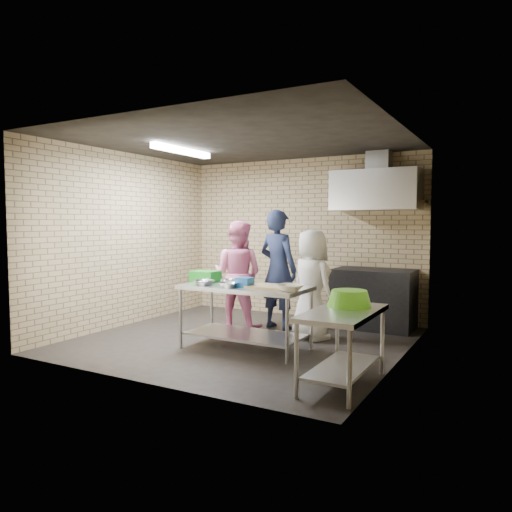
{
  "coord_description": "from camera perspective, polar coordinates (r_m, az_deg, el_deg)",
  "views": [
    {
      "loc": [
        3.32,
        -5.61,
        1.61
      ],
      "look_at": [
        0.1,
        0.2,
        1.15
      ],
      "focal_mm": 33.84,
      "sensor_mm": 36.0,
      "label": 1
    }
  ],
  "objects": [
    {
      "name": "man_navy",
      "position": [
        7.31,
        2.62,
        -1.6
      ],
      "size": [
        0.74,
        0.57,
        1.8
      ],
      "primitive_type": "imported",
      "rotation": [
        0.0,
        0.0,
        2.92
      ],
      "color": "black",
      "rests_on": "floor"
    },
    {
      "name": "mixing_bowl_c",
      "position": [
        6.0,
        -3.18,
        -3.43
      ],
      "size": [
        0.24,
        0.24,
        0.06
      ],
      "primitive_type": "imported",
      "rotation": [
        0.0,
        0.0,
        0.05
      ],
      "color": "silver",
      "rests_on": "prep_table"
    },
    {
      "name": "cutting_board",
      "position": [
        5.95,
        1.53,
        -3.63
      ],
      "size": [
        0.5,
        0.38,
        0.03
      ],
      "primitive_type": "cube",
      "color": "tan",
      "rests_on": "prep_table"
    },
    {
      "name": "wall_shelf",
      "position": [
        7.69,
        16.53,
        6.11
      ],
      "size": [
        0.8,
        0.2,
        0.04
      ],
      "primitive_type": "cube",
      "color": "#3F2B19",
      "rests_on": "back_wall"
    },
    {
      "name": "bottle_green",
      "position": [
        7.66,
        17.65,
        6.81
      ],
      "size": [
        0.06,
        0.06,
        0.15
      ],
      "primitive_type": "cylinder",
      "color": "green",
      "rests_on": "wall_shelf"
    },
    {
      "name": "side_counter",
      "position": [
        4.92,
        10.19,
        -10.67
      ],
      "size": [
        0.6,
        1.2,
        0.75
      ],
      "primitive_type": "cube",
      "color": "silver",
      "rests_on": "floor"
    },
    {
      "name": "stove",
      "position": [
        7.61,
        13.71,
        -4.92
      ],
      "size": [
        1.2,
        0.7,
        0.9
      ],
      "primitive_type": "cube",
      "color": "black",
      "rests_on": "floor"
    },
    {
      "name": "back_wall",
      "position": [
        8.31,
        5.44,
        2.16
      ],
      "size": [
        4.2,
        0.06,
        2.7
      ],
      "primitive_type": "cube",
      "color": "tan",
      "rests_on": "ground"
    },
    {
      "name": "hood_duct",
      "position": [
        7.77,
        14.37,
        10.79
      ],
      "size": [
        0.35,
        0.3,
        0.3
      ],
      "primitive_type": "cube",
      "color": "#A5A8AD",
      "rests_on": "back_wall"
    },
    {
      "name": "floor",
      "position": [
        6.72,
        -1.6,
        -9.91
      ],
      "size": [
        4.2,
        4.2,
        0.0
      ],
      "primitive_type": "plane",
      "color": "black",
      "rests_on": "ground"
    },
    {
      "name": "blue_tub",
      "position": [
        6.02,
        -1.36,
        -3.11
      ],
      "size": [
        0.18,
        0.18,
        0.12
      ],
      "primitive_type": "cube",
      "color": "#175CB1",
      "rests_on": "prep_table"
    },
    {
      "name": "mixing_bowl_b",
      "position": [
        6.33,
        -3.41,
        -3.02
      ],
      "size": [
        0.2,
        0.2,
        0.06
      ],
      "primitive_type": "imported",
      "rotation": [
        0.0,
        0.0,
        0.05
      ],
      "color": "silver",
      "rests_on": "prep_table"
    },
    {
      "name": "fluorescent_fixture",
      "position": [
        7.15,
        -8.71,
        12.2
      ],
      "size": [
        0.1,
        1.25,
        0.08
      ],
      "primitive_type": "cube",
      "color": "white",
      "rests_on": "ceiling"
    },
    {
      "name": "range_hood",
      "position": [
        7.58,
        14.02,
        7.55
      ],
      "size": [
        1.3,
        0.6,
        0.6
      ],
      "primitive_type": "cube",
      "color": "silver",
      "rests_on": "back_wall"
    },
    {
      "name": "woman_white",
      "position": [
        6.71,
        6.62,
        -3.35
      ],
      "size": [
        0.88,
        0.78,
        1.52
      ],
      "primitive_type": "imported",
      "rotation": [
        0.0,
        0.0,
        2.64
      ],
      "color": "silver",
      "rests_on": "floor"
    },
    {
      "name": "right_wall",
      "position": [
        5.75,
        16.71,
        1.19
      ],
      "size": [
        0.06,
        4.0,
        2.7
      ],
      "primitive_type": "cube",
      "color": "tan",
      "rests_on": "ground"
    },
    {
      "name": "ceiling",
      "position": [
        6.61,
        -1.65,
        13.45
      ],
      "size": [
        4.2,
        4.2,
        0.0
      ],
      "primitive_type": "plane",
      "rotation": [
        3.14,
        0.0,
        0.0
      ],
      "color": "black",
      "rests_on": "ground"
    },
    {
      "name": "green_basin",
      "position": [
        5.06,
        10.96,
        -4.93
      ],
      "size": [
        0.46,
        0.46,
        0.17
      ],
      "primitive_type": null,
      "color": "#59C626",
      "rests_on": "side_counter"
    },
    {
      "name": "prep_table",
      "position": [
        6.21,
        -1.28,
        -7.24
      ],
      "size": [
        1.62,
        0.81,
        0.81
      ],
      "primitive_type": "cube",
      "color": "silver",
      "rests_on": "floor"
    },
    {
      "name": "front_wall",
      "position": [
        4.91,
        -13.6,
        0.8
      ],
      "size": [
        4.2,
        0.06,
        2.7
      ],
      "primitive_type": "cube",
      "color": "tan",
      "rests_on": "ground"
    },
    {
      "name": "green_crate",
      "position": [
        6.61,
        -6.01,
        -2.38
      ],
      "size": [
        0.36,
        0.27,
        0.14
      ],
      "primitive_type": "cube",
      "color": "green",
      "rests_on": "prep_table"
    },
    {
      "name": "ceramic_bowl",
      "position": [
        5.68,
        4.06,
        -3.76
      ],
      "size": [
        0.33,
        0.33,
        0.08
      ],
      "primitive_type": "imported",
      "rotation": [
        0.0,
        0.0,
        0.05
      ],
      "color": "beige",
      "rests_on": "prep_table"
    },
    {
      "name": "woman_pink",
      "position": [
        7.35,
        -2.19,
        -2.22
      ],
      "size": [
        0.86,
        0.7,
        1.64
      ],
      "primitive_type": "imported",
      "rotation": [
        0.0,
        0.0,
        3.25
      ],
      "color": "pink",
      "rests_on": "floor"
    },
    {
      "name": "mixing_bowl_a",
      "position": [
        6.24,
        -6.19,
        -3.14
      ],
      "size": [
        0.26,
        0.26,
        0.06
      ],
      "primitive_type": "imported",
      "rotation": [
        0.0,
        0.0,
        0.05
      ],
      "color": "#AFB0B6",
      "rests_on": "prep_table"
    },
    {
      "name": "left_wall",
      "position": [
        7.81,
        -15.01,
        1.92
      ],
      "size": [
        0.06,
        4.0,
        2.7
      ],
      "primitive_type": "cube",
      "color": "tan",
      "rests_on": "ground"
    }
  ]
}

